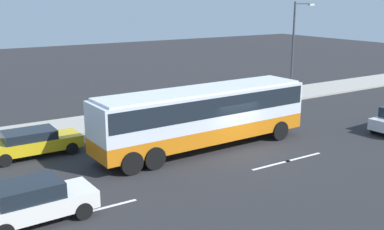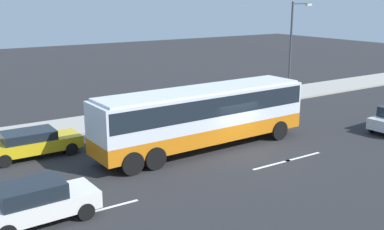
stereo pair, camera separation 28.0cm
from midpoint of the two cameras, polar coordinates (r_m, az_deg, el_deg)
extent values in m
plane|color=#28282B|center=(24.42, 6.32, -4.45)|extent=(120.00, 120.00, 0.00)
cube|color=#A8A399|center=(31.76, -4.12, 0.17)|extent=(80.00, 4.00, 0.15)
cube|color=white|center=(18.30, -10.02, -11.22)|extent=(2.40, 0.16, 0.01)
cube|color=white|center=(22.59, 10.27, -6.17)|extent=(2.40, 0.16, 0.01)
cube|color=white|center=(24.01, 14.00, -5.12)|extent=(2.40, 0.16, 0.01)
cube|color=orange|center=(24.35, 1.74, -2.05)|extent=(12.23, 2.85, 0.82)
cube|color=silver|center=(24.01, 1.76, 0.94)|extent=(12.23, 2.85, 1.79)
cube|color=black|center=(23.96, 1.77, 1.53)|extent=(11.99, 2.87, 0.99)
cube|color=black|center=(27.90, 11.85, 2.72)|extent=(0.19, 2.30, 1.43)
cube|color=silver|center=(23.81, 1.78, 3.18)|extent=(11.74, 2.69, 0.12)
cylinder|color=black|center=(28.09, 7.70, -0.81)|extent=(1.11, 0.33, 1.10)
cylinder|color=black|center=(26.43, 11.17, -1.93)|extent=(1.11, 0.33, 1.10)
cylinder|color=black|center=(23.61, -7.26, -3.73)|extent=(1.11, 0.33, 1.10)
cylinder|color=black|center=(21.61, -4.33, -5.39)|extent=(1.11, 0.33, 1.10)
cylinder|color=black|center=(23.13, -9.91, -4.23)|extent=(1.11, 0.33, 1.10)
cylinder|color=black|center=(21.08, -7.17, -5.98)|extent=(1.11, 0.33, 1.10)
cube|color=white|center=(17.61, -18.23, -10.53)|extent=(4.12, 1.88, 0.64)
cube|color=black|center=(17.30, -19.27, -8.88)|extent=(2.29, 1.67, 0.58)
cylinder|color=black|center=(18.83, -14.84, -9.68)|extent=(0.65, 0.22, 0.64)
cylinder|color=black|center=(17.42, -12.91, -11.59)|extent=(0.65, 0.22, 0.64)
cylinder|color=black|center=(29.50, 22.01, -1.47)|extent=(0.65, 0.24, 0.64)
cube|color=gold|center=(24.65, -18.72, -3.44)|extent=(4.58, 1.78, 0.61)
cube|color=black|center=(24.45, -19.36, -2.33)|extent=(2.52, 1.63, 0.45)
cylinder|color=black|center=(25.93, -15.64, -3.04)|extent=(0.64, 0.20, 0.64)
cylinder|color=black|center=(24.38, -14.44, -4.07)|extent=(0.64, 0.20, 0.64)
cylinder|color=black|center=(23.65, -21.99, -5.26)|extent=(0.64, 0.20, 0.64)
cylinder|color=black|center=(34.93, 6.75, 2.21)|extent=(0.14, 0.14, 0.80)
cylinder|color=black|center=(34.83, 6.56, 2.18)|extent=(0.14, 0.14, 0.80)
cylinder|color=gold|center=(34.74, 6.69, 3.32)|extent=(0.32, 0.32, 0.60)
sphere|color=brown|center=(34.67, 6.71, 3.98)|extent=(0.22, 0.22, 0.22)
cylinder|color=#38334C|center=(33.07, 1.01, 1.63)|extent=(0.14, 0.14, 0.80)
cylinder|color=#38334C|center=(32.93, 1.15, 1.57)|extent=(0.14, 0.14, 0.80)
cylinder|color=gold|center=(32.85, 1.08, 2.80)|extent=(0.32, 0.32, 0.60)
sphere|color=brown|center=(32.77, 1.09, 3.50)|extent=(0.22, 0.22, 0.22)
cylinder|color=#47474C|center=(36.75, 12.67, 7.83)|extent=(0.16, 0.16, 7.45)
cylinder|color=#47474C|center=(37.15, 13.94, 13.36)|extent=(1.72, 0.10, 0.10)
cube|color=silver|center=(37.78, 14.86, 13.16)|extent=(0.50, 0.24, 0.16)
camera|label=1|loc=(0.14, 90.34, -0.09)|focal=42.74mm
camera|label=2|loc=(0.14, -89.66, 0.09)|focal=42.74mm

